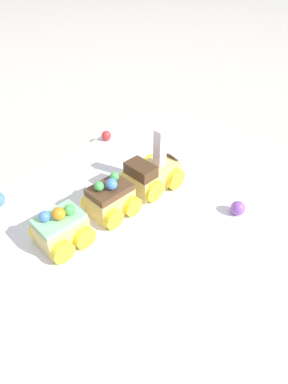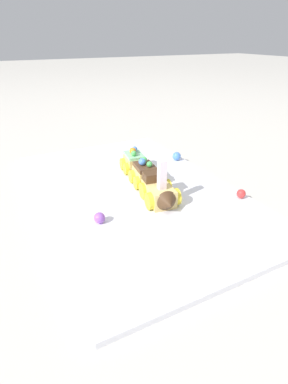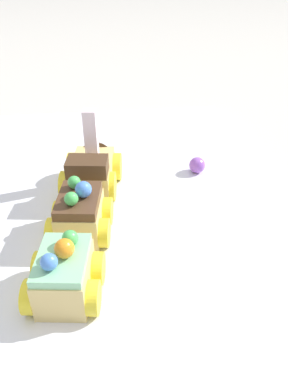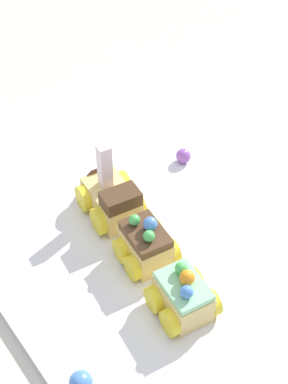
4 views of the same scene
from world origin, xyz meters
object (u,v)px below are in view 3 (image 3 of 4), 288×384
(cake_train_locomotive, at_px, (93,169))
(gumball_purple, at_px, (197,165))
(cake_car_mint, at_px, (65,275))
(cake_car_chocolate, at_px, (80,216))

(cake_train_locomotive, distance_m, gumball_purple, 0.16)
(cake_train_locomotive, xyz_separation_m, cake_car_mint, (-0.20, 0.03, -0.00))
(cake_train_locomotive, xyz_separation_m, gumball_purple, (0.02, -0.16, -0.01))
(cake_car_mint, relative_size, gumball_purple, 3.35)
(cake_car_chocolate, distance_m, cake_car_mint, 0.09)
(cake_car_chocolate, bearing_deg, cake_car_mint, -179.97)
(cake_train_locomotive, relative_size, cake_car_mint, 1.56)
(cake_train_locomotive, xyz_separation_m, cake_car_chocolate, (-0.11, 0.02, -0.00))
(cake_car_mint, height_order, gumball_purple, cake_car_mint)
(cake_train_locomotive, bearing_deg, gumball_purple, -75.60)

